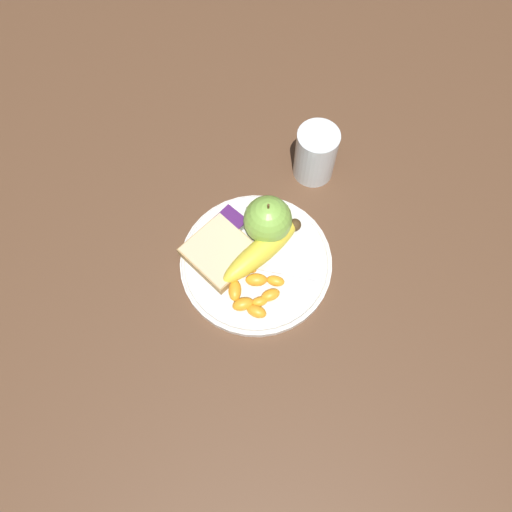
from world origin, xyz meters
name	(u,v)px	position (x,y,z in m)	size (l,w,h in m)	color
ground_plane	(256,264)	(0.00, 0.00, 0.00)	(3.00, 3.00, 0.00)	brown
plate	(256,262)	(0.00, 0.00, 0.01)	(0.25, 0.25, 0.01)	silver
juice_glass	(315,155)	(-0.05, 0.20, 0.05)	(0.07, 0.07, 0.10)	silver
apple	(268,220)	(-0.02, 0.05, 0.05)	(0.08, 0.08, 0.09)	#84BC47
banana	(263,251)	(0.00, 0.01, 0.03)	(0.06, 0.16, 0.04)	yellow
bread_slice	(220,252)	(-0.05, -0.03, 0.02)	(0.11, 0.10, 0.02)	#AB8751
fork	(259,266)	(0.01, 0.00, 0.01)	(0.16, 0.10, 0.00)	silver
jam_packet	(231,222)	(-0.08, 0.02, 0.02)	(0.05, 0.04, 0.02)	silver
orange_segment_0	(276,281)	(0.05, -0.01, 0.02)	(0.03, 0.03, 0.02)	orange
orange_segment_1	(256,280)	(0.03, -0.03, 0.02)	(0.04, 0.04, 0.02)	orange
orange_segment_2	(243,304)	(0.04, -0.07, 0.02)	(0.04, 0.04, 0.02)	orange
orange_segment_3	(257,311)	(0.06, -0.07, 0.02)	(0.04, 0.03, 0.02)	orange
orange_segment_4	(271,295)	(0.06, -0.03, 0.02)	(0.03, 0.04, 0.02)	orange
orange_segment_5	(235,291)	(0.01, -0.06, 0.02)	(0.04, 0.04, 0.02)	orange
orange_segment_6	(249,267)	(0.00, -0.02, 0.02)	(0.03, 0.02, 0.02)	orange
orange_segment_7	(260,302)	(0.05, -0.05, 0.02)	(0.03, 0.03, 0.01)	orange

